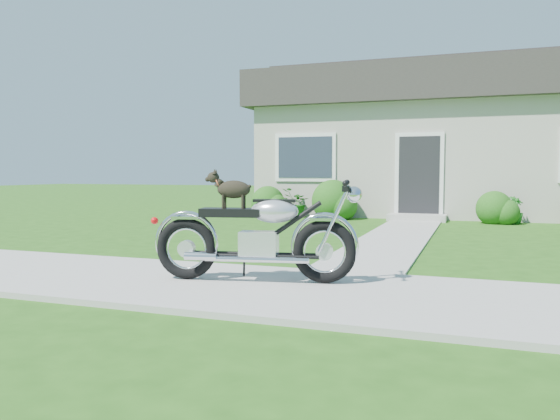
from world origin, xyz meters
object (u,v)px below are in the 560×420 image
(house, at_px, (482,140))
(motorcycle_with_dog, at_px, (258,234))
(potted_plant_left, at_px, (296,203))
(potted_plant_right, at_px, (515,210))

(house, bearing_deg, motorcycle_with_dog, -101.12)
(house, height_order, potted_plant_left, house)
(motorcycle_with_dog, bearing_deg, potted_plant_left, 94.27)
(potted_plant_left, bearing_deg, potted_plant_right, 0.00)
(potted_plant_right, bearing_deg, potted_plant_left, 180.00)
(potted_plant_right, bearing_deg, motorcycle_with_dog, -110.02)
(potted_plant_left, relative_size, motorcycle_with_dog, 0.35)
(potted_plant_left, distance_m, potted_plant_right, 5.34)
(motorcycle_with_dog, bearing_deg, house, 67.82)
(house, xyz_separation_m, motorcycle_with_dog, (-2.32, -11.81, -1.61))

